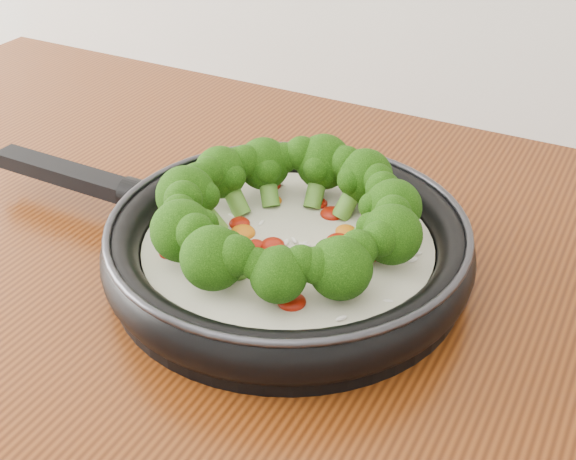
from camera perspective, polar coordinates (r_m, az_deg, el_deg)
The scene contains 1 object.
skillet at distance 0.71m, azimuth -0.24°, elevation -0.55°, with size 0.55×0.36×0.10m.
Camera 1 is at (0.23, 0.55, 1.33)m, focal length 46.76 mm.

